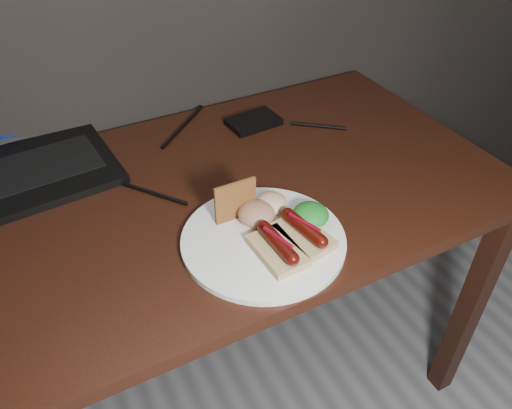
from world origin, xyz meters
name	(u,v)px	position (x,y,z in m)	size (l,w,h in m)	color
desk	(188,230)	(0.00, 1.38, 0.66)	(1.40, 0.70, 0.75)	#33160C
laptop	(11,146)	(-0.29, 1.67, 0.80)	(0.42, 0.40, 0.25)	black
hard_drive	(253,121)	(0.27, 1.59, 0.76)	(0.13, 0.09, 0.02)	black
desk_cables	(144,170)	(-0.04, 1.51, 0.75)	(1.02, 0.38, 0.01)	black
plate	(263,240)	(0.08, 1.19, 0.76)	(0.31, 0.31, 0.01)	white
bread_sausage_center	(278,247)	(0.09, 1.14, 0.78)	(0.08, 0.12, 0.04)	#DAC480
bread_sausage_right	(304,232)	(0.15, 1.15, 0.78)	(0.09, 0.12, 0.04)	#DAC480
crispbread	(235,201)	(0.06, 1.26, 0.80)	(0.09, 0.01, 0.09)	#A1622C
salad_greens	(311,215)	(0.18, 1.18, 0.78)	(0.07, 0.07, 0.04)	#115817
salsa_mound	(256,213)	(0.09, 1.24, 0.78)	(0.07, 0.07, 0.04)	maroon
coleslaw_mound	(271,203)	(0.14, 1.25, 0.78)	(0.06, 0.06, 0.04)	beige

